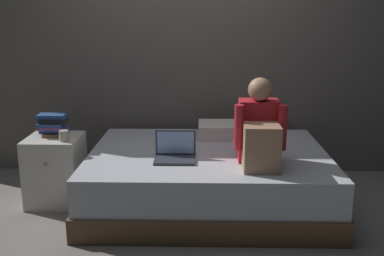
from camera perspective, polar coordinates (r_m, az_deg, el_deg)
ground_plane at (r=3.66m, az=-1.13°, el=-11.38°), size 8.00×8.00×0.00m
wall_back at (r=4.51m, az=-0.56°, el=11.30°), size 5.60×0.10×2.70m
bed at (r=3.85m, az=2.04°, el=-6.33°), size 2.00×1.50×0.47m
nightstand at (r=4.03m, az=-16.87°, el=-5.11°), size 0.44×0.46×0.58m
person_sitting at (r=3.42m, az=8.53°, el=-0.54°), size 0.39×0.44×0.66m
laptop at (r=3.54m, az=-2.14°, el=-3.14°), size 0.32×0.23×0.22m
pillow at (r=4.19m, az=4.67°, el=-0.27°), size 0.56×0.36×0.13m
book_stack at (r=3.96m, az=-17.15°, el=0.37°), size 0.24×0.16×0.19m
mug at (r=3.78m, az=-15.91°, el=-0.96°), size 0.08×0.08×0.09m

